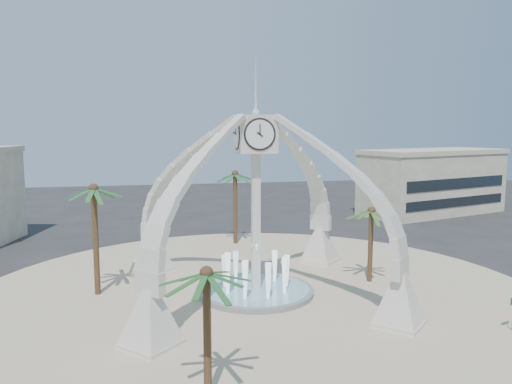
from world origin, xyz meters
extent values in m
plane|color=#282828|center=(0.00, 0.00, 0.00)|extent=(140.00, 140.00, 0.00)
cylinder|color=#C0AB8F|center=(0.00, 0.00, 0.03)|extent=(40.00, 40.00, 0.06)
cube|color=beige|center=(0.00, 0.00, 4.90)|extent=(0.55, 0.55, 9.80)
cube|color=beige|center=(0.00, 0.00, 11.05)|extent=(2.50, 2.50, 2.50)
cone|color=beige|center=(0.00, 0.00, 14.30)|extent=(0.20, 0.20, 4.00)
cylinder|color=white|center=(0.00, -1.29, 11.05)|extent=(1.84, 0.04, 1.84)
pyramid|color=beige|center=(7.07, 7.07, 1.60)|extent=(3.80, 3.80, 3.20)
pyramid|color=beige|center=(-7.07, 7.07, 1.60)|extent=(3.80, 3.80, 3.20)
pyramid|color=beige|center=(-7.07, -7.07, 1.60)|extent=(3.80, 3.80, 3.20)
pyramid|color=beige|center=(7.07, -7.07, 1.60)|extent=(3.80, 3.80, 3.20)
cylinder|color=gray|center=(0.00, 0.00, 0.20)|extent=(8.00, 8.00, 0.40)
cylinder|color=#85BAC7|center=(0.00, 0.00, 0.42)|extent=(7.40, 7.40, 0.04)
cone|color=white|center=(0.00, 0.00, 2.02)|extent=(0.60, 0.60, 3.20)
cube|color=beige|center=(30.00, 28.00, 4.00)|extent=(21.49, 13.79, 8.00)
cube|color=beige|center=(30.00, 28.00, 8.30)|extent=(21.87, 14.17, 0.60)
cylinder|color=brown|center=(8.91, 1.07, 2.76)|extent=(0.36, 0.36, 5.51)
cylinder|color=brown|center=(-10.72, 2.10, 3.76)|extent=(0.40, 0.40, 7.52)
cylinder|color=brown|center=(1.06, 15.37, 3.55)|extent=(0.41, 0.41, 7.10)
cylinder|color=brown|center=(-4.67, -12.75, 2.81)|extent=(0.35, 0.35, 5.63)
camera|label=1|loc=(-6.65, -32.69, 11.45)|focal=35.00mm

